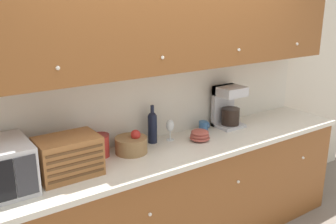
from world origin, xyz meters
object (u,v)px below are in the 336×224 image
at_px(wine_glass, 170,126).
at_px(bowl_stack_on_counter, 200,135).
at_px(storage_canister, 101,145).
at_px(fruit_basket, 131,144).
at_px(coffee_maker, 228,106).
at_px(mug, 204,126).
at_px(bread_box, 68,156).
at_px(wine_bottle, 152,126).

height_order(wine_glass, bowl_stack_on_counter, wine_glass).
bearing_deg(wine_glass, storage_canister, 178.10).
distance_m(fruit_basket, coffee_maker, 1.05).
height_order(fruit_basket, mug, fruit_basket).
distance_m(bread_box, coffee_maker, 1.58).
relative_size(mug, coffee_maker, 0.24).
bearing_deg(wine_bottle, bowl_stack_on_counter, -28.32).
relative_size(wine_bottle, bowl_stack_on_counter, 1.88).
relative_size(fruit_basket, mug, 2.67).
xyz_separation_m(wine_bottle, coffee_maker, (0.79, -0.05, 0.05)).
distance_m(fruit_basket, mug, 0.78).
xyz_separation_m(fruit_basket, mug, (0.78, 0.07, -0.02)).
height_order(bread_box, bowl_stack_on_counter, bread_box).
height_order(storage_canister, fruit_basket, fruit_basket).
distance_m(bowl_stack_on_counter, mug, 0.25).
distance_m(wine_bottle, bowl_stack_on_counter, 0.41).
height_order(bread_box, fruit_basket, bread_box).
bearing_deg(bowl_stack_on_counter, storage_canister, 168.47).
xyz_separation_m(fruit_basket, wine_bottle, (0.25, 0.09, 0.08)).
height_order(bread_box, wine_glass, bread_box).
relative_size(bread_box, wine_glass, 2.22).
distance_m(fruit_basket, wine_glass, 0.40).
xyz_separation_m(wine_bottle, mug, (0.53, -0.02, -0.10)).
height_order(mug, coffee_maker, coffee_maker).
xyz_separation_m(bread_box, storage_canister, (0.31, 0.17, -0.05)).
bearing_deg(bread_box, fruit_basket, 10.53).
bearing_deg(bread_box, coffee_maker, 5.12).
relative_size(storage_canister, wine_glass, 0.95).
bearing_deg(mug, storage_canister, -179.71).
height_order(wine_bottle, wine_glass, wine_bottle).
height_order(storage_canister, bowl_stack_on_counter, storage_canister).
height_order(bread_box, coffee_maker, coffee_maker).
bearing_deg(fruit_basket, wine_glass, 6.68).
xyz_separation_m(bowl_stack_on_counter, mug, (0.18, 0.17, -0.00)).
relative_size(bread_box, wine_bottle, 1.27).
bearing_deg(coffee_maker, fruit_basket, -177.69).
distance_m(storage_canister, mug, 1.00).
xyz_separation_m(storage_canister, fruit_basket, (0.22, -0.07, -0.02)).
relative_size(storage_canister, wine_bottle, 0.54).
relative_size(fruit_basket, wine_bottle, 0.78).
bearing_deg(bread_box, storage_canister, 28.14).
relative_size(storage_canister, fruit_basket, 0.70).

